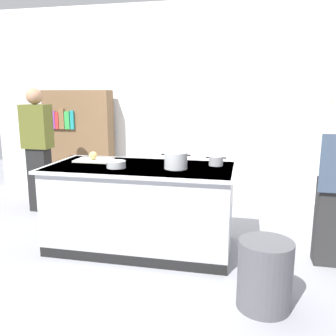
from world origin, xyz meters
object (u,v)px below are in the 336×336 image
Objects in this scene: person_chef at (335,173)px; sauce_pan at (216,161)px; bookshelf at (79,143)px; stock_pot at (176,160)px; person_guest at (38,147)px; mixing_bowl at (116,164)px; trash_bin at (265,275)px; onion at (93,156)px.

sauce_pan is at bearing 98.82° from person_chef.
stock_pot is at bearing -43.36° from bookshelf.
person_chef is at bearing 2.35° from stock_pot.
person_guest is (-3.66, 0.90, -0.00)m from person_chef.
stock_pot is 1.53× the size of mixing_bowl.
person_chef is at bearing -9.10° from sauce_pan.
person_chef is (1.13, -0.18, -0.04)m from sauce_pan.
person_chef is (0.65, 0.90, 0.64)m from trash_bin.
person_guest reaches higher than sauce_pan.
stock_pot is 1.39× the size of sauce_pan.
mixing_bowl is 0.36× the size of trash_bin.
stock_pot is 0.55× the size of trash_bin.
sauce_pan is 1.11× the size of mixing_bowl.
stock_pot is 1.52m from person_chef.
onion is at bearing 104.81° from person_chef.
person_chef reaches higher than sauce_pan.
bookshelf is (-0.98, 1.65, -0.11)m from onion.
onion is at bearing -178.08° from sauce_pan.
person_guest is 0.90m from bookshelf.
mixing_bowl is 2.12m from person_chef.
trash_bin is at bearing -65.91° from sauce_pan.
person_chef reaches higher than mixing_bowl.
bookshelf is at bearing 136.46° from trash_bin.
onion is 0.30× the size of stock_pot.
onion is 0.47× the size of mixing_bowl.
person_guest is at bearing 146.66° from onion.
sauce_pan is at bearing 61.15° from person_guest.
sauce_pan is (0.38, 0.24, -0.03)m from stock_pot.
bookshelf is (-1.96, 1.85, -0.13)m from stock_pot.
mixing_bowl is at bearing -55.03° from bookshelf.
person_guest reaches higher than onion.
bookshelf is at bearing 120.60° from onion.
person_chef is 3.77m from person_guest.
stock_pot is at bearing -147.53° from sauce_pan.
person_chef is at bearing 63.21° from person_guest.
stock_pot is 0.17× the size of person_guest.
trash_bin is 0.32× the size of person_guest.
sauce_pan is at bearing -34.44° from bookshelf.
bookshelf reaches higher than mixing_bowl.
bookshelf is (-3.47, 1.79, -0.06)m from person_chef.
trash_bin is (0.86, -0.83, -0.71)m from stock_pot.
stock_pot is at bearing 8.12° from mixing_bowl.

